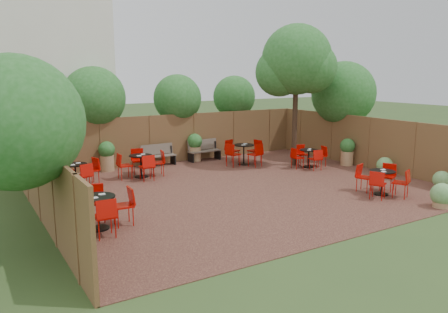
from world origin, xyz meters
TOP-DOWN VIEW (x-y plane):
  - ground at (0.00, 0.00)m, footprint 80.00×80.00m
  - courtyard_paving at (0.00, 0.00)m, footprint 12.00×10.00m
  - fence_back at (0.00, 5.00)m, footprint 12.00×0.08m
  - fence_left at (-6.00, 0.00)m, footprint 0.08×10.00m
  - fence_right at (6.00, 0.00)m, footprint 0.08×10.00m
  - neighbour_building at (-4.50, 8.00)m, footprint 5.00×4.00m
  - overhang_foliage at (-1.50, 2.38)m, footprint 15.94×10.69m
  - courtyard_tree at (3.81, 1.85)m, footprint 2.84×2.74m
  - park_bench_left at (-0.87, 4.62)m, footprint 1.41×0.51m
  - park_bench_right at (1.21, 4.62)m, footprint 1.45×0.56m
  - bistro_tables at (-0.63, 1.05)m, footprint 10.60×7.61m
  - planters at (-0.37, 3.77)m, footprint 11.87×4.57m
  - low_shrubs at (4.75, -3.19)m, footprint 2.56×4.10m

SIDE VIEW (x-z plane):
  - ground at x=0.00m, z-range 0.00..0.00m
  - courtyard_paving at x=0.00m, z-range 0.00..0.02m
  - low_shrubs at x=4.75m, z-range -0.01..0.67m
  - park_bench_left at x=-0.87m, z-range 0.03..0.89m
  - park_bench_right at x=1.21m, z-range 0.03..0.91m
  - bistro_tables at x=-0.63m, z-range 0.00..0.94m
  - planters at x=-0.37m, z-range 0.04..1.20m
  - fence_back at x=0.00m, z-range 0.00..2.00m
  - fence_left at x=-6.00m, z-range 0.00..2.00m
  - fence_right at x=6.00m, z-range 0.00..2.00m
  - overhang_foliage at x=-1.50m, z-range 1.36..4.08m
  - neighbour_building at x=-4.50m, z-range 0.00..8.00m
  - courtyard_tree at x=3.81m, z-range 1.25..6.77m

